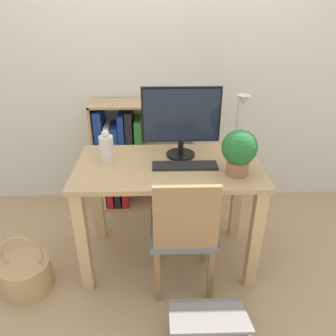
{
  "coord_description": "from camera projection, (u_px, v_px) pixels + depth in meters",
  "views": [
    {
      "loc": [
        -0.05,
        -1.83,
        1.69
      ],
      "look_at": [
        0.0,
        0.1,
        0.69
      ],
      "focal_mm": 35.0,
      "sensor_mm": 36.0,
      "label": 1
    }
  ],
  "objects": [
    {
      "name": "desk_lamp",
      "position": [
        239.0,
        120.0,
        2.0
      ],
      "size": [
        0.1,
        0.19,
        0.43
      ],
      "color": "#B7B7BC",
      "rests_on": "desk"
    },
    {
      "name": "basket",
      "position": [
        27.0,
        274.0,
        2.11
      ],
      "size": [
        0.31,
        0.31,
        0.42
      ],
      "color": "tan",
      "rests_on": "ground_plane"
    },
    {
      "name": "monitor",
      "position": [
        181.0,
        118.0,
        2.05
      ],
      "size": [
        0.5,
        0.19,
        0.46
      ],
      "color": "black",
      "rests_on": "desk"
    },
    {
      "name": "desk",
      "position": [
        168.0,
        187.0,
        2.13
      ],
      "size": [
        1.16,
        0.63,
        0.76
      ],
      "color": "tan",
      "rests_on": "ground_plane"
    },
    {
      "name": "keyboard",
      "position": [
        185.0,
        166.0,
        2.02
      ],
      "size": [
        0.4,
        0.11,
        0.02
      ],
      "color": "black",
      "rests_on": "desk"
    },
    {
      "name": "potted_plant",
      "position": [
        239.0,
        151.0,
        1.88
      ],
      "size": [
        0.21,
        0.21,
        0.27
      ],
      "color": "#9E6647",
      "rests_on": "desk"
    },
    {
      "name": "chair",
      "position": [
        184.0,
        231.0,
        1.95
      ],
      "size": [
        0.4,
        0.4,
        0.84
      ],
      "rotation": [
        0.0,
        0.0,
        0.03
      ],
      "color": "slate",
      "rests_on": "ground_plane"
    },
    {
      "name": "vase",
      "position": [
        107.0,
        147.0,
        2.06
      ],
      "size": [
        0.09,
        0.09,
        0.21
      ],
      "color": "silver",
      "rests_on": "desk"
    },
    {
      "name": "ground_plane",
      "position": [
        168.0,
        257.0,
        2.41
      ],
      "size": [
        10.0,
        10.0,
        0.0
      ],
      "primitive_type": "plane",
      "color": "tan"
    },
    {
      "name": "wall_back",
      "position": [
        165.0,
        53.0,
        2.6
      ],
      "size": [
        8.0,
        0.05,
        2.6
      ],
      "color": "silver",
      "rests_on": "ground_plane"
    },
    {
      "name": "bookshelf",
      "position": [
        127.0,
        156.0,
        2.81
      ],
      "size": [
        0.83,
        0.28,
        0.96
      ],
      "color": "tan",
      "rests_on": "ground_plane"
    }
  ]
}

